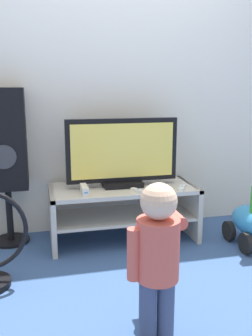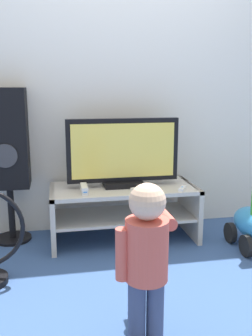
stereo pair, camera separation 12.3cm
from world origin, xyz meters
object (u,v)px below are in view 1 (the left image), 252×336
television (122,153)px  remote_primary (182,188)px  game_console (84,189)px  child (158,250)px  speaker_tower (5,143)px  remote_secondary (138,191)px

television → remote_primary: 0.52m
game_console → child: size_ratio=0.24×
game_console → speaker_tower: speaker_tower is taller
remote_primary → child: 1.17m
television → game_console: television is taller
remote_secondary → child: 1.05m
television → remote_secondary: size_ratio=6.55×
game_console → remote_primary: 0.73m
game_console → child: 1.12m
child → television: bearing=84.5°
remote_secondary → television: bearing=110.1°
child → speaker_tower: speaker_tower is taller
remote_primary → game_console: bearing=174.4°
remote_primary → remote_secondary: size_ratio=0.98×
television → remote_primary: (0.42, -0.20, -0.25)m
speaker_tower → child: bearing=-61.1°
remote_secondary → child: child is taller
remote_primary → child: size_ratio=0.17×
remote_primary → remote_secondary: same height
remote_secondary → remote_primary: bearing=-0.1°
remote_primary → remote_secondary: bearing=179.9°
game_console → remote_primary: bearing=-5.6°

